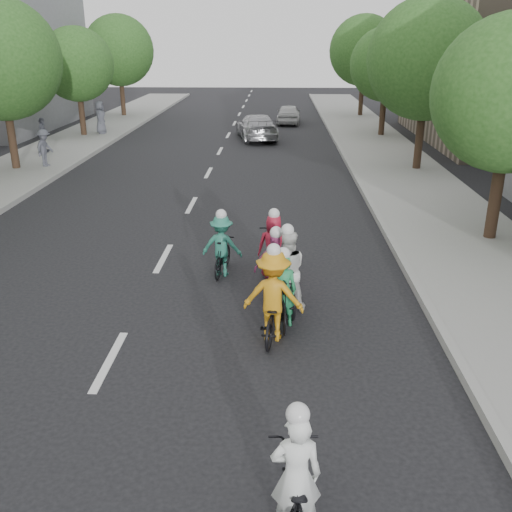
# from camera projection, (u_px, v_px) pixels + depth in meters

# --- Properties ---
(ground) EXTENTS (120.00, 120.00, 0.00)m
(ground) POSITION_uv_depth(u_px,v_px,m) (110.00, 361.00, 9.99)
(ground) COLOR black
(ground) RESTS_ON ground
(curb_left) EXTENTS (0.18, 80.00, 0.18)m
(curb_left) POSITION_uv_depth(u_px,v_px,m) (16.00, 201.00, 19.50)
(curb_left) COLOR #999993
(curb_left) RESTS_ON ground
(sidewalk_right) EXTENTS (4.00, 80.00, 0.15)m
(sidewalk_right) POSITION_uv_depth(u_px,v_px,m) (430.00, 206.00, 19.01)
(sidewalk_right) COLOR gray
(sidewalk_right) RESTS_ON ground
(curb_right) EXTENTS (0.18, 80.00, 0.18)m
(curb_right) POSITION_uv_depth(u_px,v_px,m) (371.00, 204.00, 19.08)
(curb_right) COLOR #999993
(curb_right) RESTS_ON ground
(tree_l_3) EXTENTS (4.80, 4.80, 6.93)m
(tree_l_3) POSITION_uv_depth(u_px,v_px,m) (0.00, 59.00, 22.67)
(tree_l_3) COLOR black
(tree_l_3) RESTS_ON ground
(tree_l_4) EXTENTS (4.00, 4.00, 5.97)m
(tree_l_4) POSITION_uv_depth(u_px,v_px,m) (77.00, 64.00, 31.27)
(tree_l_4) COLOR black
(tree_l_4) RESTS_ON ground
(tree_l_5) EXTENTS (4.80, 4.80, 6.93)m
(tree_l_5) POSITION_uv_depth(u_px,v_px,m) (119.00, 51.00, 39.47)
(tree_l_5) COLOR black
(tree_l_5) RESTS_ON ground
(tree_r_0) EXTENTS (4.00, 4.00, 5.97)m
(tree_r_0) POSITION_uv_depth(u_px,v_px,m) (511.00, 94.00, 14.42)
(tree_r_0) COLOR black
(tree_r_0) RESTS_ON ground
(tree_r_1) EXTENTS (4.80, 4.80, 6.93)m
(tree_r_1) POSITION_uv_depth(u_px,v_px,m) (427.00, 59.00, 22.63)
(tree_r_1) COLOR black
(tree_r_1) RESTS_ON ground
(tree_r_2) EXTENTS (4.00, 4.00, 5.97)m
(tree_r_2) POSITION_uv_depth(u_px,v_px,m) (386.00, 64.00, 31.23)
(tree_r_2) COLOR black
(tree_r_2) RESTS_ON ground
(tree_r_3) EXTENTS (4.80, 4.80, 6.93)m
(tree_r_3) POSITION_uv_depth(u_px,v_px,m) (364.00, 51.00, 39.43)
(tree_r_3) COLOR black
(tree_r_3) RESTS_ON ground
(cyclist_0) EXTENTS (0.66, 1.72, 1.73)m
(cyclist_0) POSITION_uv_depth(u_px,v_px,m) (295.00, 487.00, 6.42)
(cyclist_0) COLOR black
(cyclist_0) RESTS_ON ground
(cyclist_1) EXTENTS (0.56, 1.69, 1.62)m
(cyclist_1) POSITION_uv_depth(u_px,v_px,m) (283.00, 296.00, 11.12)
(cyclist_1) COLOR black
(cyclist_1) RESTS_ON ground
(cyclist_2) EXTENTS (1.02, 1.53, 1.63)m
(cyclist_2) POSITION_uv_depth(u_px,v_px,m) (222.00, 250.00, 13.45)
(cyclist_2) COLOR black
(cyclist_2) RESTS_ON ground
(cyclist_3) EXTENTS (0.92, 1.90, 1.86)m
(cyclist_3) POSITION_uv_depth(u_px,v_px,m) (286.00, 279.00, 11.74)
(cyclist_3) COLOR black
(cyclist_3) RESTS_ON ground
(cyclist_4) EXTENTS (1.20, 1.80, 1.89)m
(cyclist_4) POSITION_uv_depth(u_px,v_px,m) (273.00, 303.00, 10.55)
(cyclist_4) COLOR black
(cyclist_4) RESTS_ON ground
(cyclist_5) EXTENTS (0.76, 1.98, 1.68)m
(cyclist_5) POSITION_uv_depth(u_px,v_px,m) (274.00, 252.00, 13.38)
(cyclist_5) COLOR black
(cyclist_5) RESTS_ON ground
(cyclist_6) EXTENTS (0.96, 1.69, 1.71)m
(cyclist_6) POSITION_uv_depth(u_px,v_px,m) (276.00, 274.00, 12.03)
(cyclist_6) COLOR black
(cyclist_6) RESTS_ON ground
(follow_car_lead) EXTENTS (2.74, 5.00, 1.37)m
(follow_car_lead) POSITION_uv_depth(u_px,v_px,m) (257.00, 127.00, 31.75)
(follow_car_lead) COLOR #A8A8AD
(follow_car_lead) RESTS_ON ground
(follow_car_trail) EXTENTS (1.67, 3.76, 1.26)m
(follow_car_trail) POSITION_uv_depth(u_px,v_px,m) (289.00, 114.00, 37.64)
(follow_car_trail) COLOR silver
(follow_car_trail) RESTS_ON ground
(spectator_0) EXTENTS (0.75, 1.10, 1.57)m
(spectator_0) POSITION_uv_depth(u_px,v_px,m) (45.00, 148.00, 24.27)
(spectator_0) COLOR #52545F
(spectator_0) RESTS_ON sidewalk_left
(spectator_1) EXTENTS (0.57, 1.01, 1.63)m
(spectator_1) POSITION_uv_depth(u_px,v_px,m) (43.00, 135.00, 27.32)
(spectator_1) COLOR #555763
(spectator_1) RESTS_ON sidewalk_left
(spectator_2) EXTENTS (0.61, 0.91, 1.81)m
(spectator_2) POSITION_uv_depth(u_px,v_px,m) (100.00, 117.00, 32.72)
(spectator_2) COLOR #545662
(spectator_2) RESTS_ON sidewalk_left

